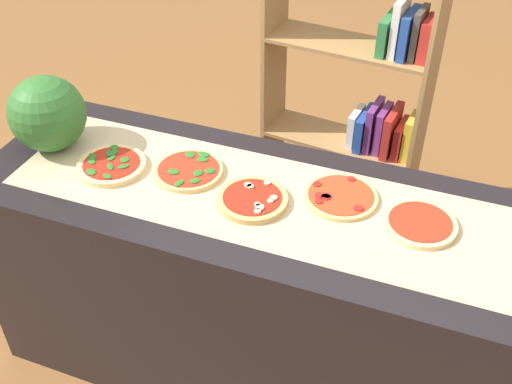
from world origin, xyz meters
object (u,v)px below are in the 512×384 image
at_px(pizza_spinach_0, 112,165).
at_px(pizza_pepperoni_3, 340,196).
at_px(pizza_plain_4, 420,224).
at_px(pizza_spinach_1, 189,170).
at_px(watermelon, 47,114).
at_px(pizza_mushroom_2, 252,199).
at_px(bookshelf, 362,114).

xyz_separation_m(pizza_spinach_0, pizza_pepperoni_3, (0.83, 0.12, -0.00)).
distance_m(pizza_spinach_0, pizza_pepperoni_3, 0.84).
relative_size(pizza_pepperoni_3, pizza_plain_4, 1.06).
bearing_deg(pizza_spinach_1, watermelon, -177.84).
relative_size(pizza_spinach_0, pizza_plain_4, 1.04).
distance_m(pizza_spinach_1, pizza_plain_4, 0.83).
bearing_deg(pizza_spinach_1, pizza_pepperoni_3, 5.13).
xyz_separation_m(pizza_mushroom_2, watermelon, (-0.84, 0.06, 0.13)).
bearing_deg(pizza_spinach_0, pizza_plain_4, 3.81).
distance_m(pizza_spinach_1, pizza_mushroom_2, 0.29).
height_order(pizza_spinach_1, watermelon, watermelon).
bearing_deg(watermelon, pizza_plain_4, 0.93).
xyz_separation_m(pizza_pepperoni_3, watermelon, (-1.12, -0.07, 0.13)).
distance_m(pizza_spinach_0, bookshelf, 1.33).
height_order(pizza_spinach_0, bookshelf, bookshelf).
distance_m(pizza_spinach_0, watermelon, 0.32).
xyz_separation_m(pizza_pepperoni_3, bookshelf, (-0.12, 0.97, -0.24)).
height_order(pizza_spinach_1, pizza_pepperoni_3, pizza_spinach_1).
relative_size(pizza_plain_4, watermelon, 0.84).
bearing_deg(pizza_pepperoni_3, pizza_spinach_1, -174.87).
bearing_deg(bookshelf, pizza_spinach_1, -113.28).
xyz_separation_m(pizza_spinach_1, bookshelf, (0.44, 1.02, -0.24)).
height_order(pizza_mushroom_2, pizza_plain_4, pizza_mushroom_2).
distance_m(pizza_mushroom_2, pizza_plain_4, 0.56).
distance_m(pizza_mushroom_2, watermelon, 0.86).
distance_m(pizza_plain_4, watermelon, 1.41).
bearing_deg(pizza_spinach_0, watermelon, 169.79).
bearing_deg(pizza_spinach_1, pizza_mushroom_2, -15.51).
height_order(pizza_plain_4, bookshelf, bookshelf).
bearing_deg(bookshelf, pizza_spinach_0, -123.37).
xyz_separation_m(pizza_spinach_1, pizza_mushroom_2, (0.28, -0.08, 0.00)).
distance_m(pizza_spinach_1, watermelon, 0.58).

